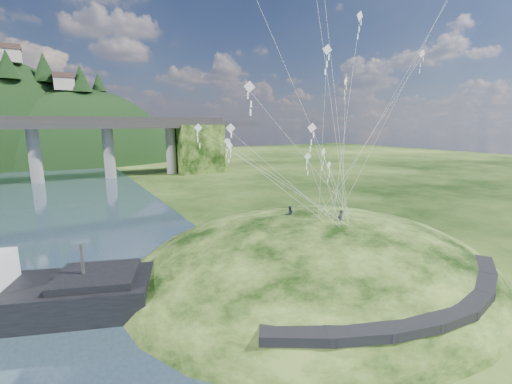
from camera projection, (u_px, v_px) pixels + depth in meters
ground at (250, 298)px, 26.66m from camera, size 320.00×320.00×0.00m
grass_hill at (313, 282)px, 32.58m from camera, size 36.00×32.00×13.00m
footpath at (427, 305)px, 21.64m from camera, size 22.29×5.84×0.83m
wooden_dock at (144, 275)px, 29.61m from camera, size 14.38×5.10×1.02m
kite_flyers at (310, 207)px, 31.38m from camera, size 3.60×4.57×1.91m
kite_swarm at (309, 84)px, 30.57m from camera, size 20.36×17.05×20.42m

